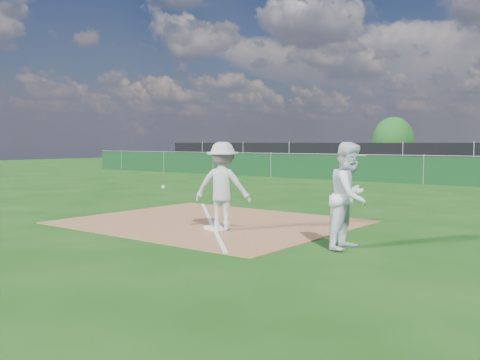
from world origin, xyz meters
name	(u,v)px	position (x,y,z in m)	size (l,w,h in m)	color
ground	(375,193)	(0.00, 10.00, 0.00)	(90.00, 90.00, 0.00)	#14430E
infield_dirt	(211,222)	(0.00, 1.00, 0.01)	(6.00, 5.00, 0.02)	#905D39
foul_line	(211,221)	(0.00, 1.00, 0.03)	(0.08, 7.00, 0.01)	white
green_fence	(424,171)	(0.00, 15.00, 0.60)	(44.00, 0.05, 1.20)	#0E3416
dirt_mound	(353,165)	(-5.00, 18.50, 0.58)	(3.38, 2.60, 1.17)	#9C844B
black_fence	(474,159)	(0.00, 23.00, 0.90)	(46.00, 0.04, 1.80)	black
first_base	(216,228)	(0.81, 0.21, 0.06)	(0.36, 0.36, 0.08)	white
play_at_first	(223,186)	(0.95, 0.28, 0.92)	(2.22, 1.08, 1.80)	silver
runner	(350,196)	(3.84, 0.17, 0.91)	(0.88, 0.69, 1.82)	white
car_left	(385,159)	(-7.35, 28.31, 0.67)	(1.57, 3.90, 1.33)	#A7A9AE
tree_left	(393,140)	(-8.88, 33.58, 2.00)	(3.28, 3.28, 3.88)	#382316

